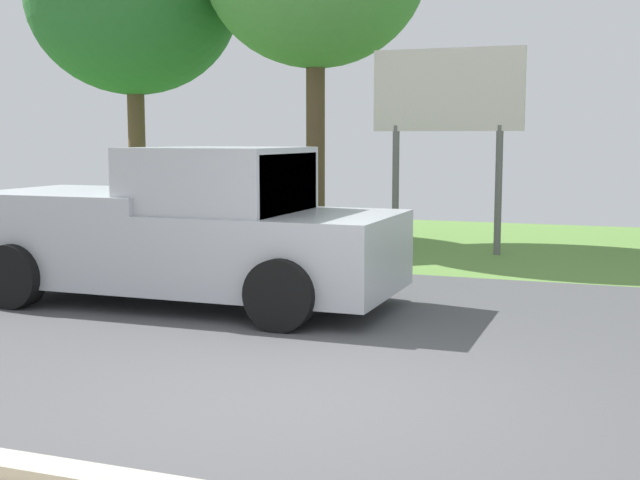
# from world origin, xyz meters

# --- Properties ---
(ground_plane) EXTENTS (40.00, 22.00, 0.20)m
(ground_plane) POSITION_xyz_m (0.00, 2.95, -0.05)
(ground_plane) COLOR #4C4C4F
(pickup_truck) EXTENTS (5.20, 2.28, 1.88)m
(pickup_truck) POSITION_xyz_m (-2.74, 3.01, 0.87)
(pickup_truck) COLOR #ADB2BA
(pickup_truck) RESTS_ON ground_plane
(roadside_billboard) EXTENTS (2.60, 0.12, 3.50)m
(roadside_billboard) POSITION_xyz_m (-0.71, 8.52, 2.55)
(roadside_billboard) COLOR slate
(roadside_billboard) RESTS_ON ground_plane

